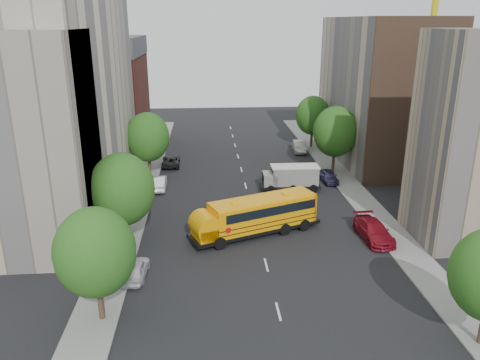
{
  "coord_description": "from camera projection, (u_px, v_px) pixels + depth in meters",
  "views": [
    {
      "loc": [
        -4.36,
        -39.18,
        17.55
      ],
      "look_at": [
        -1.24,
        2.0,
        3.44
      ],
      "focal_mm": 35.0,
      "sensor_mm": 36.0,
      "label": 1
    }
  ],
  "objects": [
    {
      "name": "safari_truck",
      "position": [
        291.0,
        177.0,
        50.66
      ],
      "size": [
        6.44,
        2.49,
        2.74
      ],
      "rotation": [
        0.0,
        0.0,
        -0.01
      ],
      "color": "black",
      "rests_on": "ground"
    },
    {
      "name": "ground",
      "position": [
        255.0,
        222.0,
        42.95
      ],
      "size": [
        120.0,
        120.0,
        0.0
      ],
      "primitive_type": "plane",
      "color": "black",
      "rests_on": "ground"
    },
    {
      "name": "parked_car_2",
      "position": [
        171.0,
        161.0,
        59.4
      ],
      "size": [
        2.26,
        4.72,
        1.3
      ],
      "primitive_type": "imported",
      "rotation": [
        0.0,
        0.0,
        3.17
      ],
      "color": "black",
      "rests_on": "ground"
    },
    {
      "name": "school_bus",
      "position": [
        255.0,
        215.0,
        39.89
      ],
      "size": [
        11.81,
        6.83,
        3.3
      ],
      "rotation": [
        0.0,
        0.0,
        0.38
      ],
      "color": "black",
      "rests_on": "ground"
    },
    {
      "name": "building_right_sidewall",
      "position": [
        415.0,
        105.0,
        49.82
      ],
      "size": [
        10.1,
        0.3,
        18.0
      ],
      "primitive_type": "cube",
      "color": "brown",
      "rests_on": "ground"
    },
    {
      "name": "street_tree_0",
      "position": [
        95.0,
        252.0,
        27.45
      ],
      "size": [
        4.8,
        4.8,
        7.41
      ],
      "color": "#38281C",
      "rests_on": "ground"
    },
    {
      "name": "parked_car_1",
      "position": [
        159.0,
        183.0,
        51.18
      ],
      "size": [
        1.62,
        4.47,
        1.47
      ],
      "primitive_type": "imported",
      "rotation": [
        0.0,
        0.0,
        3.16
      ],
      "color": "white",
      "rests_on": "ground"
    },
    {
      "name": "sidewalk_right",
      "position": [
        360.0,
        198.0,
        48.47
      ],
      "size": [
        3.0,
        80.0,
        0.12
      ],
      "primitive_type": "cube",
      "color": "slate",
      "rests_on": "ground"
    },
    {
      "name": "building_right_far",
      "position": [
        378.0,
        91.0,
        60.2
      ],
      "size": [
        10.0,
        22.0,
        18.0
      ],
      "primitive_type": "cube",
      "color": "tan",
      "rests_on": "ground"
    },
    {
      "name": "parked_car_4",
      "position": [
        329.0,
        176.0,
        53.46
      ],
      "size": [
        1.73,
        4.0,
        1.34
      ],
      "primitive_type": "imported",
      "rotation": [
        0.0,
        0.0,
        0.04
      ],
      "color": "#302F52",
      "rests_on": "ground"
    },
    {
      "name": "parked_car_5",
      "position": [
        299.0,
        146.0,
        65.76
      ],
      "size": [
        1.99,
        4.79,
        1.54
      ],
      "primitive_type": "imported",
      "rotation": [
        0.0,
        0.0,
        -0.08
      ],
      "color": "#9E9D99",
      "rests_on": "ground"
    },
    {
      "name": "street_tree_5",
      "position": [
        313.0,
        115.0,
        66.75
      ],
      "size": [
        4.86,
        4.86,
        7.51
      ],
      "color": "#38281C",
      "rests_on": "ground"
    },
    {
      "name": "street_tree_4",
      "position": [
        335.0,
        132.0,
        55.31
      ],
      "size": [
        5.25,
        5.25,
        8.1
      ],
      "color": "#38281C",
      "rests_on": "ground"
    },
    {
      "name": "building_left_redbrick",
      "position": [
        108.0,
        103.0,
        65.98
      ],
      "size": [
        10.0,
        15.0,
        13.0
      ],
      "primitive_type": "cube",
      "color": "maroon",
      "rests_on": "ground"
    },
    {
      "name": "parked_car_0",
      "position": [
        135.0,
        269.0,
        33.49
      ],
      "size": [
        1.82,
        3.97,
        1.32
      ],
      "primitive_type": "imported",
      "rotation": [
        0.0,
        0.0,
        3.07
      ],
      "color": "silver",
      "rests_on": "ground"
    },
    {
      "name": "parked_car_3",
      "position": [
        374.0,
        231.0,
        39.38
      ],
      "size": [
        2.49,
        5.46,
        1.55
      ],
      "primitive_type": "imported",
      "rotation": [
        0.0,
        0.0,
        0.06
      ],
      "color": "maroon",
      "rests_on": "ground"
    },
    {
      "name": "street_tree_1",
      "position": [
        122.0,
        189.0,
        36.79
      ],
      "size": [
        5.12,
        5.12,
        7.9
      ],
      "color": "#38281C",
      "rests_on": "ground"
    },
    {
      "name": "building_left_cream",
      "position": [
        60.0,
        105.0,
        44.09
      ],
      "size": [
        10.0,
        26.0,
        20.0
      ],
      "primitive_type": "cube",
      "color": "beige",
      "rests_on": "ground"
    },
    {
      "name": "street_tree_2",
      "position": [
        148.0,
        137.0,
        53.81
      ],
      "size": [
        4.99,
        4.99,
        7.71
      ],
      "color": "#38281C",
      "rests_on": "ground"
    },
    {
      "name": "lane_markings",
      "position": [
        246.0,
        186.0,
        52.39
      ],
      "size": [
        0.15,
        64.0,
        0.01
      ],
      "primitive_type": "cube",
      "color": "silver",
      "rests_on": "ground"
    },
    {
      "name": "sidewalk_left",
      "position": [
        136.0,
        205.0,
        46.83
      ],
      "size": [
        3.0,
        80.0,
        0.12
      ],
      "primitive_type": "cube",
      "color": "slate",
      "rests_on": "ground"
    },
    {
      "name": "building_left_near",
      "position": [
        22.0,
        149.0,
        34.67
      ],
      "size": [
        10.0,
        7.0,
        17.0
      ],
      "primitive_type": "cube",
      "color": "tan",
      "rests_on": "ground"
    }
  ]
}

